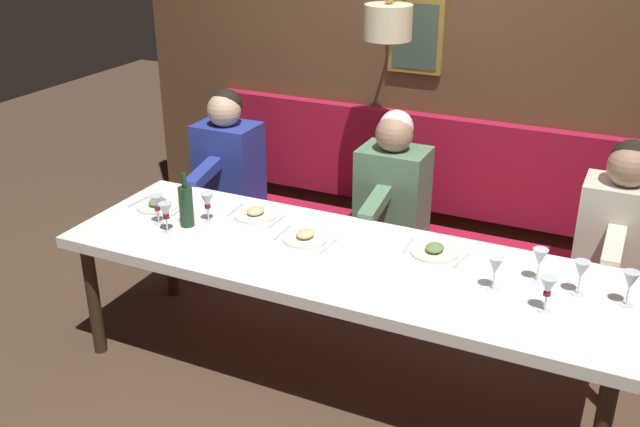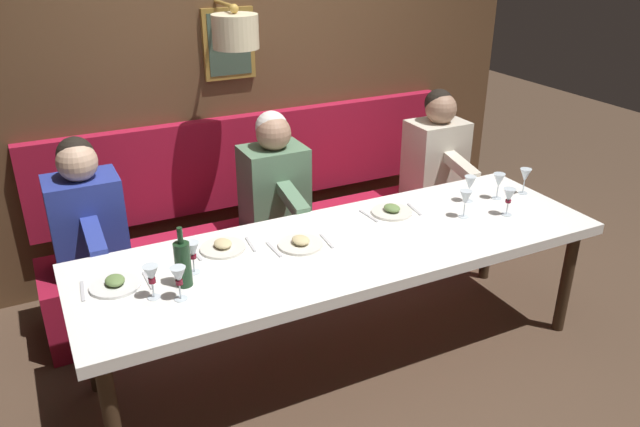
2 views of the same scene
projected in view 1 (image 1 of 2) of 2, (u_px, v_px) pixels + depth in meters
The scene contains 20 objects.
ground_plane at pixel (338, 377), 3.88m from camera, with size 12.00×12.00×0.00m, color #4C3828.
dining_table at pixel (339, 265), 3.60m from camera, with size 0.90×2.84×0.74m.
banquette_bench at pixel (396, 269), 4.52m from camera, with size 0.52×3.04×0.45m, color maroon.
back_wall_panel at pixel (434, 70), 4.53m from camera, with size 0.59×4.24×2.90m.
diner_nearest at pixel (620, 218), 3.80m from camera, with size 0.60×0.40×0.79m.
diner_near at pixel (393, 180), 4.29m from camera, with size 0.60×0.40×0.79m.
diner_middle at pixel (227, 153), 4.74m from camera, with size 0.60×0.40×0.79m.
place_setting_0 at pixel (434, 251), 3.59m from camera, with size 0.24×0.32×0.05m.
place_setting_1 at pixel (305, 237), 3.73m from camera, with size 0.24×0.31×0.05m.
place_setting_2 at pixel (256, 214), 4.00m from camera, with size 0.24×0.32×0.05m.
place_setting_3 at pixel (158, 205), 4.11m from camera, with size 0.24×0.31×0.05m.
wine_glass_0 at pixel (207, 202), 3.90m from camera, with size 0.07×0.07×0.16m.
wine_glass_1 at pixel (548, 288), 3.05m from camera, with size 0.07×0.07×0.16m.
wine_glass_2 at pixel (540, 258), 3.29m from camera, with size 0.07×0.07×0.16m.
wine_glass_3 at pixel (630, 282), 3.10m from camera, with size 0.07×0.07×0.16m.
wine_glass_4 at pixel (166, 212), 3.77m from camera, with size 0.07×0.07×0.16m.
wine_glass_5 at pixel (495, 267), 3.22m from camera, with size 0.07×0.07×0.16m.
wine_glass_6 at pixel (581, 271), 3.18m from camera, with size 0.07×0.07×0.16m.
wine_glass_7 at pixel (157, 204), 3.87m from camera, with size 0.07×0.07×0.16m.
wine_bottle at pixel (186, 206), 3.85m from camera, with size 0.08×0.08×0.30m.
Camera 1 is at (-2.92, -1.27, 2.39)m, focal length 40.52 mm.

